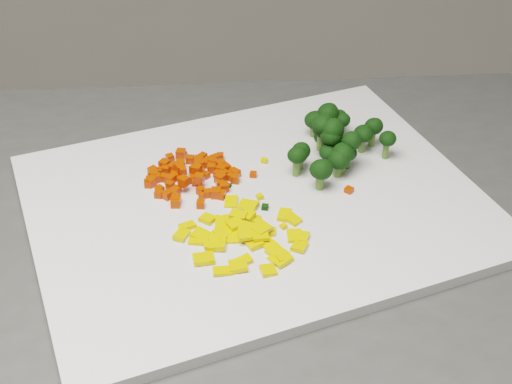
{
  "coord_description": "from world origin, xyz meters",
  "views": [
    {
      "loc": [
        -0.13,
        -0.02,
        1.39
      ],
      "look_at": [
        -0.14,
        0.61,
        0.92
      ],
      "focal_mm": 50.0,
      "sensor_mm": 36.0,
      "label": 1
    }
  ],
  "objects_px": {
    "cutting_board": "(256,204)",
    "pepper_pile": "(242,230)",
    "carrot_pile": "(192,170)",
    "broccoli_pile": "(334,139)"
  },
  "relations": [
    {
      "from": "cutting_board",
      "to": "carrot_pile",
      "type": "xyz_separation_m",
      "value": [
        -0.07,
        0.03,
        0.02
      ]
    },
    {
      "from": "pepper_pile",
      "to": "broccoli_pile",
      "type": "bearing_deg",
      "value": 53.94
    },
    {
      "from": "cutting_board",
      "to": "broccoli_pile",
      "type": "bearing_deg",
      "value": 41.12
    },
    {
      "from": "cutting_board",
      "to": "pepper_pile",
      "type": "bearing_deg",
      "value": -102.31
    },
    {
      "from": "carrot_pile",
      "to": "broccoli_pile",
      "type": "relative_size",
      "value": 0.83
    },
    {
      "from": "cutting_board",
      "to": "pepper_pile",
      "type": "distance_m",
      "value": 0.07
    },
    {
      "from": "carrot_pile",
      "to": "broccoli_pile",
      "type": "height_order",
      "value": "broccoli_pile"
    },
    {
      "from": "carrot_pile",
      "to": "pepper_pile",
      "type": "height_order",
      "value": "carrot_pile"
    },
    {
      "from": "broccoli_pile",
      "to": "pepper_pile",
      "type": "bearing_deg",
      "value": -126.06
    },
    {
      "from": "carrot_pile",
      "to": "broccoli_pile",
      "type": "bearing_deg",
      "value": 15.33
    }
  ]
}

